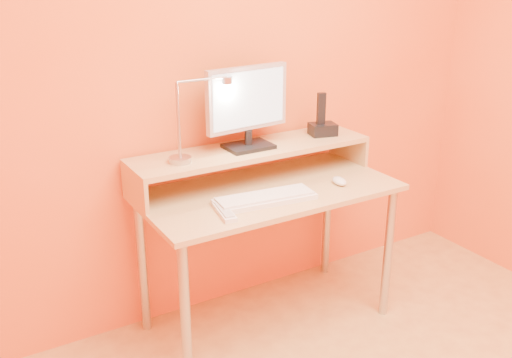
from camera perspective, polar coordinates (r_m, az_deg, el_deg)
wall_back at (r=2.80m, az=-2.19°, el=11.31°), size 3.00×0.04×2.50m
desk_leg_fl at (r=2.42m, az=-7.02°, el=-13.54°), size 0.04×0.04×0.69m
desk_leg_fr at (r=2.96m, az=12.96°, el=-7.18°), size 0.04×0.04×0.69m
desk_leg_bl at (r=2.82m, az=-11.20°, el=-8.47°), size 0.04×0.04×0.69m
desk_leg_br at (r=3.30m, az=7.05°, el=-3.81°), size 0.04×0.04×0.69m
desk_lower at (r=2.68m, az=1.25°, el=-1.20°), size 1.20×0.60×0.02m
shelf_riser_left at (r=2.54m, az=-11.97°, el=-0.94°), size 0.02×0.30×0.14m
shelf_riser_right at (r=3.09m, az=9.13°, el=3.15°), size 0.02×0.30×0.14m
desk_shelf at (r=2.74m, az=-0.38°, el=2.91°), size 1.20×0.30×0.02m
monitor_foot at (r=2.73m, az=-0.76°, el=3.27°), size 0.22×0.16×0.02m
monitor_neck at (r=2.71m, az=-0.76°, el=4.16°), size 0.04×0.04×0.07m
monitor_panel at (r=2.68m, az=-0.89°, el=8.01°), size 0.43×0.08×0.29m
monitor_back at (r=2.70m, az=-1.14°, el=8.10°), size 0.39×0.05×0.25m
monitor_screen at (r=2.66m, az=-0.69°, el=7.94°), size 0.39×0.04×0.26m
lamp_base at (r=2.55m, az=-7.53°, el=1.91°), size 0.10×0.10×0.02m
lamp_post at (r=2.50m, az=-7.72°, el=5.77°), size 0.01×0.01×0.33m
lamp_arm at (r=2.51m, az=-5.34°, el=9.80°), size 0.24×0.01×0.01m
lamp_head at (r=2.56m, az=-2.88°, el=9.76°), size 0.04×0.04×0.03m
lamp_bulb at (r=2.57m, az=-2.87°, el=9.41°), size 0.03×0.03×0.00m
phone_dock at (r=2.95m, az=6.64°, el=4.92°), size 0.15×0.13×0.06m
phone_handset at (r=2.92m, az=6.49°, el=6.96°), size 0.04×0.03×0.16m
phone_led at (r=2.94m, az=7.94°, el=4.80°), size 0.01×0.00×0.04m
keyboard at (r=2.52m, az=0.90°, el=-2.02°), size 0.47×0.19×0.02m
mouse at (r=2.74m, az=8.27°, el=-0.19°), size 0.08×0.11×0.03m
remote_control at (r=2.40m, az=-3.16°, el=-3.28°), size 0.09×0.20×0.02m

